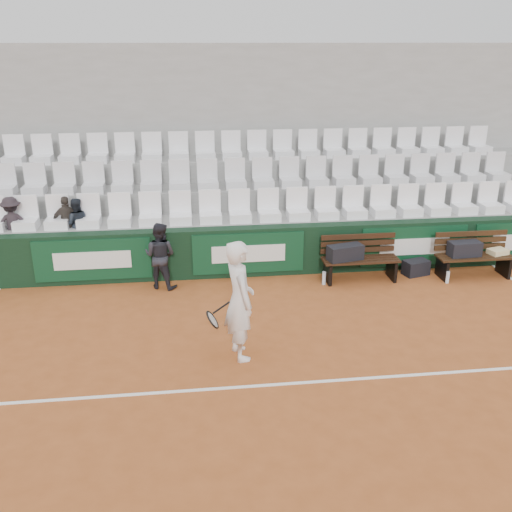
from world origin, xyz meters
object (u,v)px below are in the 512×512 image
Objects in this scene: bench_right at (473,266)px; water_bottle_near at (324,278)px; sports_bag_right at (465,249)px; spectator_a at (9,202)px; spectator_b at (65,200)px; tennis_player at (239,300)px; ball_kid at (160,256)px; spectator_c at (74,201)px; sports_bag_left at (345,253)px; bench_left at (360,269)px; water_bottle_far at (448,277)px; sports_bag_ground at (416,268)px.

bench_right reaches higher than water_bottle_near.
sports_bag_right is 8.94m from spectator_a.
sports_bag_right is 0.59× the size of spectator_b.
sports_bag_right is at bearing 28.01° from tennis_player.
ball_kid is (-1.25, 2.72, -0.27)m from tennis_player.
spectator_c is (-2.89, 3.65, 0.60)m from tennis_player.
spectator_a is at bearing 138.38° from tennis_player.
spectator_b is (-1.81, 0.92, 0.89)m from ball_kid.
ball_kid is at bearing 177.73° from sports_bag_left.
bench_right is at bearing 165.47° from spectator_c.
sports_bag_left is (-0.32, -0.01, 0.37)m from bench_left.
spectator_a is 1.07× the size of spectator_c.
water_bottle_far is 0.24× the size of spectator_c.
sports_bag_ground is 4.77m from tennis_player.
sports_bag_left is at bearing 170.03° from water_bottle_far.
spectator_b reaches higher than ball_kid.
bench_left is 0.82× the size of tennis_player.
sports_bag_ground is (-1.09, 0.24, -0.07)m from bench_right.
sports_bag_right reaches higher than water_bottle_near.
tennis_player is at bearing 122.33° from spectator_c.
bench_right is 5.56m from tennis_player.
water_bottle_near is 0.25× the size of spectator_b.
bench_right is at bearing 0.44° from water_bottle_near.
sports_bag_left is at bearing -178.63° from bench_left.
ball_kid reaches higher than bench_left.
sports_bag_right is at bearing -2.30° from bench_left.
spectator_a is (-4.10, 3.65, 0.63)m from tennis_player.
sports_bag_left is 1.38× the size of sports_bag_ground.
water_bottle_far is 0.23× the size of spectator_a.
spectator_c is (-5.52, 1.06, 1.28)m from bench_left.
ball_kid is 3.13m from spectator_a.
bench_left is 0.77m from water_bottle_near.
sports_bag_ground is 1.89× the size of water_bottle_near.
sports_bag_ground reaches higher than water_bottle_far.
sports_bag_left is 0.53× the size of ball_kid.
ball_kid is at bearing 114.66° from tennis_player.
spectator_b is at bearing 171.72° from bench_right.
ball_kid is at bearing 149.06° from spectator_b.
water_bottle_far is (-0.42, -0.27, -0.47)m from sports_bag_right.
water_bottle_near is at bearing 174.60° from water_bottle_far.
spectator_c is at bearing 171.54° from bench_right.
water_bottle_near is 2.43m from water_bottle_far.
bench_right is 3.02× the size of sports_bag_ground.
sports_bag_left is (-2.63, 0.10, 0.37)m from bench_right.
water_bottle_far is 7.62m from spectator_b.
spectator_b is 1.04× the size of spectator_c.
water_bottle_far is (2.42, -0.23, -0.01)m from water_bottle_near.
spectator_a reaches higher than bench_left.
spectator_a is (-6.41, 1.07, 0.94)m from sports_bag_left.
sports_bag_left is 1.10× the size of sports_bag_right.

